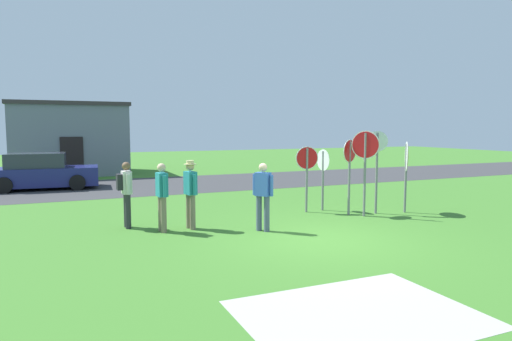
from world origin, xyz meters
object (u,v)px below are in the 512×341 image
at_px(stop_sign_rear_right, 323,170).
at_px(person_with_sunhat, 190,190).
at_px(person_near_signs, 126,190).
at_px(stop_sign_leaning_left, 350,164).
at_px(person_in_dark_shirt, 263,193).
at_px(person_holding_notes, 162,193).
at_px(parked_car_on_street, 42,173).
at_px(stop_sign_center_cluster, 307,168).
at_px(stop_sign_far_back, 406,164).
at_px(stop_sign_low_front, 365,157).
at_px(stop_sign_nearest, 377,159).

relative_size(stop_sign_rear_right, person_with_sunhat, 1.09).
relative_size(stop_sign_rear_right, person_near_signs, 1.12).
bearing_deg(stop_sign_rear_right, stop_sign_leaning_left, -70.18).
distance_m(person_in_dark_shirt, person_holding_notes, 2.47).
relative_size(parked_car_on_street, person_in_dark_shirt, 2.61).
height_order(stop_sign_center_cluster, person_with_sunhat, stop_sign_center_cluster).
bearing_deg(person_in_dark_shirt, stop_sign_far_back, 5.94).
relative_size(parked_car_on_street, stop_sign_far_back, 2.06).
height_order(person_holding_notes, person_with_sunhat, person_with_sunhat).
bearing_deg(parked_car_on_street, stop_sign_far_back, -44.85).
xyz_separation_m(stop_sign_leaning_left, stop_sign_rear_right, (-0.33, 0.91, -0.22)).
height_order(stop_sign_rear_right, person_holding_notes, stop_sign_rear_right).
height_order(stop_sign_low_front, stop_sign_nearest, stop_sign_low_front).
distance_m(stop_sign_far_back, stop_sign_rear_right, 2.47).
xyz_separation_m(person_in_dark_shirt, person_holding_notes, (-2.29, 0.93, 0.00)).
xyz_separation_m(stop_sign_center_cluster, person_holding_notes, (-4.55, -0.83, -0.40)).
bearing_deg(person_near_signs, person_in_dark_shirt, -29.45).
bearing_deg(person_holding_notes, stop_sign_leaning_left, -0.14).
distance_m(stop_sign_nearest, stop_sign_rear_right, 1.64).
xyz_separation_m(stop_sign_low_front, person_near_signs, (-6.50, 1.19, -0.72)).
distance_m(stop_sign_far_back, person_with_sunhat, 6.56).
distance_m(parked_car_on_street, person_near_signs, 9.24).
height_order(stop_sign_low_front, person_with_sunhat, stop_sign_low_front).
bearing_deg(stop_sign_far_back, stop_sign_rear_right, 147.99).
relative_size(stop_sign_leaning_left, person_with_sunhat, 1.27).
bearing_deg(stop_sign_low_front, stop_sign_leaning_left, 123.74).
height_order(stop_sign_low_front, person_near_signs, stop_sign_low_front).
height_order(stop_sign_nearest, person_near_signs, stop_sign_nearest).
bearing_deg(person_with_sunhat, stop_sign_low_front, -4.92).
bearing_deg(stop_sign_leaning_left, parked_car_on_street, 130.88).
bearing_deg(stop_sign_leaning_left, person_with_sunhat, 179.44).
height_order(stop_sign_leaning_left, stop_sign_low_front, stop_sign_low_front).
relative_size(stop_sign_leaning_left, stop_sign_rear_right, 1.17).
bearing_deg(person_in_dark_shirt, stop_sign_rear_right, 32.40).
distance_m(stop_sign_leaning_left, person_near_signs, 6.32).
height_order(stop_sign_center_cluster, person_in_dark_shirt, stop_sign_center_cluster).
height_order(stop_sign_nearest, person_in_dark_shirt, stop_sign_nearest).
bearing_deg(parked_car_on_street, person_in_dark_shirt, -63.79).
distance_m(stop_sign_low_front, person_holding_notes, 5.82).
bearing_deg(stop_sign_nearest, stop_sign_low_front, -160.01).
height_order(parked_car_on_street, stop_sign_nearest, stop_sign_nearest).
xyz_separation_m(stop_sign_rear_right, person_in_dark_shirt, (-2.87, -1.82, -0.32)).
distance_m(stop_sign_center_cluster, person_near_signs, 5.32).
distance_m(parked_car_on_street, stop_sign_nearest, 13.66).
bearing_deg(person_with_sunhat, stop_sign_rear_right, 11.02).
bearing_deg(parked_car_on_street, stop_sign_rear_right, -47.46).
height_order(stop_sign_center_cluster, stop_sign_nearest, stop_sign_nearest).
bearing_deg(stop_sign_nearest, stop_sign_leaning_left, 168.66).
bearing_deg(person_holding_notes, stop_sign_rear_right, 9.86).
relative_size(stop_sign_low_front, stop_sign_center_cluster, 1.24).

